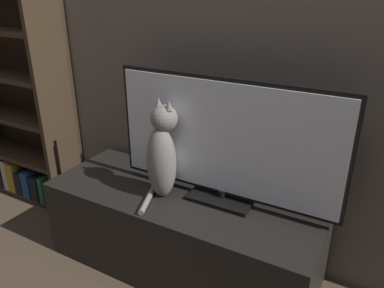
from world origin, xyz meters
The scene contains 5 objects.
wall_back centered at (0.00, 1.22, 1.30)m, with size 4.80×0.05×2.60m.
tv_stand centered at (0.00, 0.91, 0.22)m, with size 1.38×0.53×0.43m.
tv centered at (0.19, 0.98, 0.73)m, with size 1.10×0.18×0.60m.
cat centered at (-0.08, 0.87, 0.66)m, with size 0.18×0.30×0.49m.
bookshelf centered at (-1.38, 1.08, 0.61)m, with size 0.84×0.28×1.43m.
Camera 1 is at (0.83, -0.46, 1.40)m, focal length 35.00 mm.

